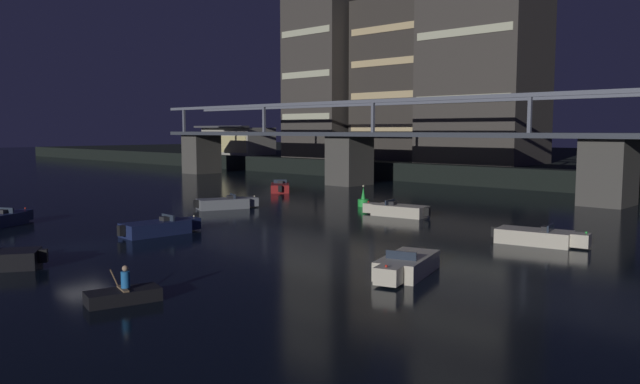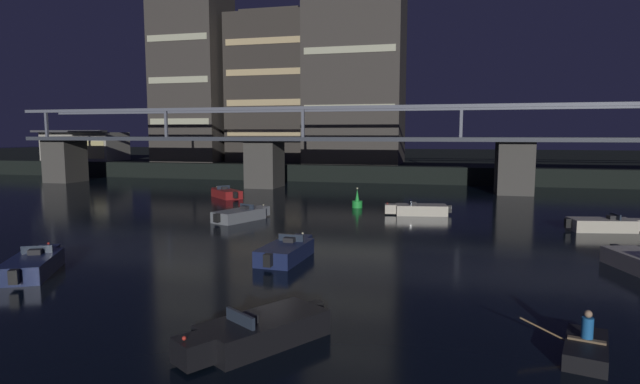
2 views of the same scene
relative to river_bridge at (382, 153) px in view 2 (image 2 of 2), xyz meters
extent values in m
plane|color=black|center=(0.00, -38.43, -4.25)|extent=(400.00, 400.00, 0.00)
cube|color=black|center=(0.00, 48.01, -3.15)|extent=(240.00, 80.00, 2.20)
cube|color=#4C4944|center=(-42.18, 0.01, -1.47)|extent=(3.60, 4.40, 5.55)
cube|color=#4C4944|center=(-14.06, 0.01, -1.47)|extent=(3.60, 4.40, 5.55)
cube|color=#4C4944|center=(14.06, 0.01, -1.47)|extent=(3.60, 4.40, 5.55)
cube|color=#3D424C|center=(0.00, 0.01, 1.53)|extent=(90.36, 6.40, 0.45)
cube|color=slate|center=(0.00, -2.89, 4.95)|extent=(90.36, 0.36, 0.36)
cube|color=slate|center=(0.00, 2.91, 4.95)|extent=(90.36, 0.36, 0.36)
cube|color=slate|center=(-42.18, -2.89, 3.35)|extent=(0.30, 0.30, 3.20)
cube|color=slate|center=(-25.31, -2.89, 3.35)|extent=(0.30, 0.30, 3.20)
cube|color=slate|center=(-8.44, -2.89, 3.35)|extent=(0.30, 0.30, 3.20)
cube|color=slate|center=(8.44, -2.89, 3.35)|extent=(0.30, 0.30, 3.20)
cube|color=#423D38|center=(-30.72, 14.36, 12.78)|extent=(10.20, 9.10, 29.67)
cube|color=beige|center=(-30.72, 9.75, 3.88)|extent=(9.39, 0.10, 0.90)
cube|color=beige|center=(-30.72, 9.75, 9.82)|extent=(9.39, 0.10, 0.90)
cube|color=beige|center=(-30.72, 9.75, 15.75)|extent=(9.39, 0.10, 0.90)
cube|color=#38332D|center=(-18.49, 17.43, 8.75)|extent=(12.98, 9.70, 21.59)
cube|color=beige|center=(-18.49, 12.53, 2.27)|extent=(11.94, 0.10, 0.90)
cube|color=beige|center=(-18.49, 12.53, 6.59)|extent=(11.94, 0.10, 0.90)
cube|color=beige|center=(-18.49, 12.53, 10.91)|extent=(11.94, 0.10, 0.90)
cube|color=beige|center=(-18.49, 12.53, 15.23)|extent=(11.94, 0.10, 0.90)
cube|color=#38332D|center=(-18.49, 17.43, 19.84)|extent=(9.08, 6.79, 0.60)
cube|color=#423D38|center=(-5.86, 15.20, 16.97)|extent=(13.39, 10.00, 38.04)
cube|color=beige|center=(-5.86, 10.15, 5.56)|extent=(12.32, 0.10, 0.90)
cube|color=beige|center=(-5.86, 10.15, 13.17)|extent=(12.32, 0.10, 0.90)
cube|color=#B2AD9E|center=(-48.52, 12.01, 0.15)|extent=(12.00, 6.00, 4.40)
cube|color=#EAD88C|center=(-48.52, 8.96, -0.29)|extent=(11.20, 0.10, 2.64)
cube|color=#4C4C51|center=(-48.52, 8.41, 2.50)|extent=(12.40, 1.60, 0.30)
cube|color=#19234C|center=(-0.58, -33.63, -3.85)|extent=(2.04, 4.01, 0.80)
cube|color=#19234C|center=(-0.42, -31.22, -3.80)|extent=(1.04, 0.96, 0.70)
cube|color=#283342|center=(-0.52, -32.78, -3.27)|extent=(1.35, 0.18, 0.36)
cube|color=#262628|center=(-0.54, -33.03, -3.33)|extent=(0.58, 0.43, 0.24)
cube|color=black|center=(-0.71, -35.78, -3.75)|extent=(0.38, 0.38, 0.60)
sphere|color=beige|center=(-0.41, -30.98, -3.37)|extent=(0.12, 0.12, 0.12)
cube|color=black|center=(15.61, -29.56, -3.75)|extent=(0.45, 0.45, 0.60)
cube|color=gray|center=(-7.53, -23.19, -3.85)|extent=(3.15, 4.30, 0.80)
cube|color=gray|center=(-6.62, -20.97, -3.80)|extent=(1.26, 1.21, 0.70)
cube|color=#283342|center=(-7.20, -22.40, -3.27)|extent=(1.29, 0.60, 0.36)
cube|color=#262628|center=(-7.30, -22.64, -3.33)|extent=(0.67, 0.58, 0.24)
cube|color=black|center=(-8.34, -25.19, -3.75)|extent=(0.47, 0.47, 0.60)
sphere|color=beige|center=(-6.52, -20.73, -3.37)|extent=(0.12, 0.12, 0.12)
cube|color=#19234C|center=(-10.87, -39.03, -3.85)|extent=(3.36, 4.30, 0.80)
cube|color=#19234C|center=(-11.94, -36.88, -3.80)|extent=(1.29, 1.25, 0.70)
cube|color=#283342|center=(-11.25, -38.27, -3.27)|extent=(1.25, 0.69, 0.36)
cube|color=#262628|center=(-11.14, -38.49, -3.33)|extent=(0.68, 0.61, 0.24)
cube|color=black|center=(-9.91, -40.96, -3.75)|extent=(0.48, 0.48, 0.60)
sphere|color=red|center=(-12.05, -36.65, -3.37)|extent=(0.12, 0.12, 0.12)
cube|color=beige|center=(5.32, -17.05, -3.85)|extent=(4.14, 2.38, 0.80)
cube|color=beige|center=(2.94, -17.41, -3.80)|extent=(1.04, 1.12, 0.70)
cube|color=#283342|center=(4.48, -17.18, -3.27)|extent=(0.31, 1.35, 0.36)
cube|color=#262628|center=(4.72, -17.14, -3.33)|extent=(0.48, 0.61, 0.24)
cube|color=black|center=(7.45, -16.72, -3.75)|extent=(0.41, 0.41, 0.60)
sphere|color=red|center=(2.69, -17.45, -3.37)|extent=(0.12, 0.12, 0.12)
cube|color=black|center=(2.00, -43.64, -3.85)|extent=(3.64, 4.26, 0.80)
cube|color=black|center=(0.69, -45.65, -3.80)|extent=(1.32, 1.29, 0.70)
cube|color=#283342|center=(1.54, -44.35, -3.27)|extent=(1.19, 0.82, 0.36)
cube|color=#262628|center=(1.68, -44.14, -3.33)|extent=(0.69, 0.64, 0.24)
cube|color=black|center=(3.18, -41.83, -3.75)|extent=(0.50, 0.50, 0.60)
sphere|color=red|center=(0.55, -45.86, -3.37)|extent=(0.12, 0.12, 0.12)
cube|color=maroon|center=(-14.15, -10.72, -3.85)|extent=(4.07, 4.00, 0.80)
cube|color=maroon|center=(-15.90, -9.06, -3.80)|extent=(1.33, 1.34, 0.70)
cube|color=#283342|center=(-14.77, -10.13, -3.27)|extent=(1.00, 1.05, 0.36)
cube|color=#262628|center=(-14.59, -10.31, -3.33)|extent=(0.68, 0.68, 0.24)
cube|color=black|center=(-12.59, -12.21, -3.75)|extent=(0.51, 0.51, 0.60)
sphere|color=beige|center=(-16.08, -8.89, -3.37)|extent=(0.12, 0.12, 0.12)
cube|color=beige|center=(17.19, -21.03, -3.85)|extent=(4.17, 2.48, 0.80)
cube|color=beige|center=(19.55, -20.59, -3.80)|extent=(1.06, 1.14, 0.70)
cube|color=#283342|center=(18.03, -20.87, -3.27)|extent=(0.34, 1.35, 0.36)
cube|color=#262628|center=(17.78, -20.92, -3.33)|extent=(0.50, 0.62, 0.24)
cube|color=black|center=(15.07, -21.42, -3.75)|extent=(0.42, 0.42, 0.60)
cylinder|color=green|center=(-0.27, -14.41, -3.95)|extent=(0.90, 0.90, 0.60)
cone|color=green|center=(-0.27, -14.41, -3.15)|extent=(0.36, 0.36, 1.00)
sphere|color=#F2EAB2|center=(-0.27, -14.41, -2.57)|extent=(0.16, 0.16, 0.16)
cube|color=black|center=(11.29, -42.37, -4.01)|extent=(1.72, 2.79, 0.48)
cube|color=#7F6647|center=(11.29, -42.37, -3.74)|extent=(1.01, 0.44, 0.06)
cylinder|color=#1E66B2|center=(11.31, -42.28, -3.41)|extent=(0.32, 0.32, 0.60)
sphere|color=tan|center=(11.31, -42.28, -3.00)|extent=(0.22, 0.22, 0.22)
cylinder|color=olive|center=(10.27, -42.11, -3.67)|extent=(1.48, 0.43, 0.59)
camera|label=1|loc=(31.49, -53.46, 2.00)|focal=34.67mm
camera|label=2|loc=(7.35, -57.84, 2.10)|focal=28.82mm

